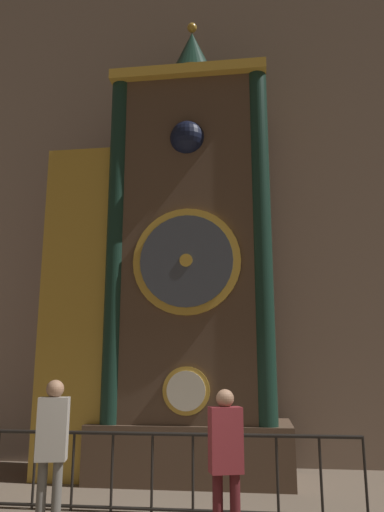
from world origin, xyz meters
name	(u,v)px	position (x,y,z in m)	size (l,w,h in m)	color
cathedral_back_wall	(204,132)	(-0.09, 5.86, 7.12)	(24.00, 0.32, 14.25)	#7A6656
clock_tower	(169,270)	(-0.61, 4.45, 3.63)	(4.39, 1.77, 8.89)	brown
railing_fence	(152,468)	(-0.44, 2.38, 0.56)	(5.49, 0.05, 1.02)	black
visitor_near	(52,441)	(-1.38, 1.26, 1.03)	(0.38, 0.29, 1.72)	#58554F
visitor_far	(226,453)	(0.63, 1.05, 0.97)	(0.39, 0.31, 1.63)	#461518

